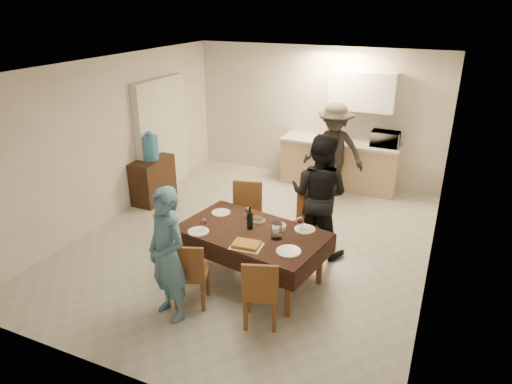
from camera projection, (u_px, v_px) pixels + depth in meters
floor at (254, 240)px, 6.98m from camera, size 5.00×6.00×0.02m
ceiling at (254, 65)px, 5.96m from camera, size 5.00×6.00×0.02m
wall_back at (316, 114)px, 9.00m from camera, size 5.00×0.02×2.60m
wall_front at (113, 262)px, 3.95m from camera, size 5.00×0.02×2.60m
wall_left at (114, 139)px, 7.40m from camera, size 0.02×6.00×2.60m
wall_right at (442, 186)px, 5.54m from camera, size 0.02×6.00×2.60m
stub_partition at (162, 136)px, 8.48m from camera, size 0.15×1.40×2.10m
kitchen_base_cabinet at (339, 165)px, 8.84m from camera, size 2.20×0.60×0.86m
kitchen_worktop at (340, 142)px, 8.67m from camera, size 2.24×0.64×0.05m
upper_cabinet at (362, 91)px, 8.29m from camera, size 1.20×0.34×0.70m
dining_table at (252, 233)px, 5.75m from camera, size 1.98×1.36×0.71m
chair_near_left at (187, 268)px, 5.28m from camera, size 0.50×0.51×0.47m
chair_near_right at (258, 287)px, 4.94m from camera, size 0.50×0.51×0.47m
chair_far_left at (242, 213)px, 6.51m from camera, size 0.53×0.53×0.52m
chair_far_right at (302, 224)px, 6.17m from camera, size 0.50×0.50×0.52m
console at (153, 180)px, 8.21m from camera, size 0.42×0.85×0.78m
water_jug at (150, 148)px, 7.97m from camera, size 0.29×0.29×0.43m
wine_bottle at (250, 217)px, 5.74m from camera, size 0.08×0.08×0.31m
water_pitcher at (277, 231)px, 5.52m from camera, size 0.13×0.13×0.20m
savoury_tart at (246, 245)px, 5.37m from camera, size 0.39×0.31×0.05m
salad_bowl at (279, 227)px, 5.76m from camera, size 0.17×0.17×0.06m
mushroom_dish at (257, 220)px, 5.98m from camera, size 0.19×0.19×0.03m
wine_glass_a at (204, 225)px, 5.70m from camera, size 0.08×0.08×0.17m
wine_glass_b at (300, 224)px, 5.70m from camera, size 0.09×0.09×0.20m
wine_glass_c at (248, 213)px, 6.03m from camera, size 0.08×0.08×0.17m
plate_near_left at (198, 231)px, 5.70m from camera, size 0.27×0.27×0.02m
plate_near_right at (289, 251)px, 5.26m from camera, size 0.29×0.29×0.02m
plate_far_left at (221, 213)px, 6.21m from camera, size 0.26×0.26×0.01m
plate_far_right at (305, 229)px, 5.76m from camera, size 0.27×0.27×0.02m
microwave at (385, 139)px, 8.30m from camera, size 0.50×0.34×0.28m
person_near at (167, 255)px, 5.02m from camera, size 0.68×0.57×1.59m
person_far at (319, 195)px, 6.35m from camera, size 0.92×0.75×1.76m
person_kitchen at (334, 150)px, 8.30m from camera, size 1.11×0.64×1.72m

